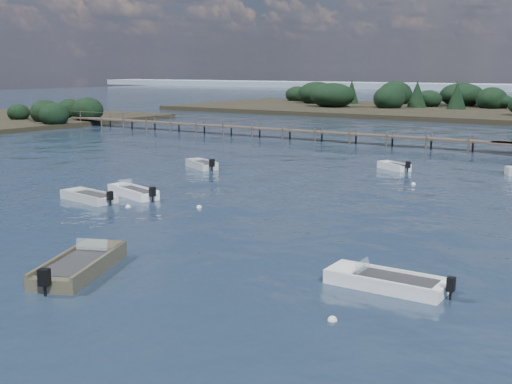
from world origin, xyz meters
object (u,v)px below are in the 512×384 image
Objects in this scene: dinghy_mid_grey at (89,198)px; jetty at (286,130)px; tender_far_white at (394,168)px; tender_far_grey at (202,166)px; dinghy_mid_white_a at (385,284)px; dinghy_near_olive at (81,268)px; dinghy_extra_a at (133,194)px.

dinghy_mid_grey is 38.61m from jetty.
tender_far_white is 0.05× the size of jetty.
dinghy_mid_grey is at bearing -116.83° from tender_far_white.
tender_far_grey is at bearing 99.15° from dinghy_mid_grey.
dinghy_mid_white_a is 52.16m from jetty.
dinghy_mid_grey is 0.79× the size of dinghy_near_olive.
tender_far_grey is at bearing -76.32° from jetty.
tender_far_grey is at bearing 117.83° from dinghy_near_olive.
jetty is (-5.69, 23.36, 0.81)m from tender_far_grey.
tender_far_grey is at bearing 107.19° from dinghy_extra_a.
dinghy_mid_grey is at bearing 166.76° from dinghy_mid_white_a.
tender_far_white is (0.70, 32.50, -0.02)m from dinghy_near_olive.
tender_far_white is at bearing -38.51° from jetty.
dinghy_extra_a reaches higher than dinghy_mid_white_a.
dinghy_mid_white_a is at bearing -20.55° from dinghy_extra_a.
dinghy_mid_grey is 25.09m from tender_far_white.
dinghy_extra_a is 36.47m from jetty.
tender_far_grey is 15.81m from tender_far_white.
dinghy_mid_white_a reaches higher than dinghy_mid_grey.
tender_far_grey is 24.05m from jetty.
dinghy_extra_a is at bearing -116.64° from tender_far_white.
jetty is (-8.01, 37.76, 0.83)m from dinghy_mid_grey.
dinghy_near_olive reaches higher than dinghy_extra_a.
dinghy_mid_grey is at bearing 136.41° from dinghy_near_olive.
dinghy_near_olive reaches higher than dinghy_mid_grey.
dinghy_near_olive is 51.38m from jetty.
dinghy_extra_a is at bearing 159.45° from dinghy_mid_white_a.
dinghy_extra_a is at bearing 126.26° from dinghy_near_olive.
dinghy_extra_a is (-9.27, 12.64, -0.01)m from dinghy_near_olive.
dinghy_mid_white_a is 1.49× the size of tender_far_white.
jetty reaches higher than dinghy_mid_grey.
tender_far_grey is at bearing -149.67° from tender_far_white.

